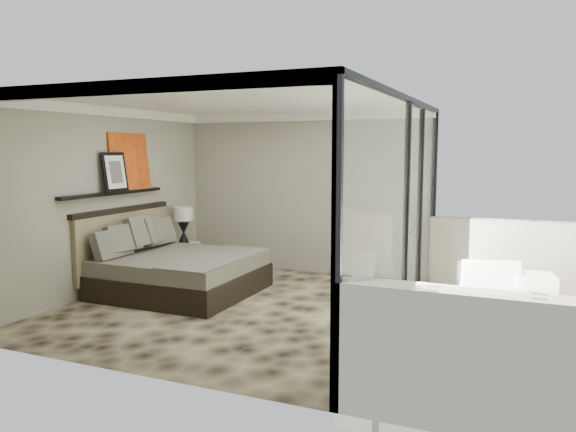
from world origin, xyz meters
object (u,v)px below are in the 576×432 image
at_px(ottoman, 534,292).
at_px(lounger, 499,308).
at_px(table_lamp, 183,220).
at_px(nightstand, 182,258).
at_px(bed, 175,269).

xyz_separation_m(ottoman, lounger, (-0.41, -0.81, -0.04)).
height_order(table_lamp, ottoman, table_lamp).
xyz_separation_m(nightstand, table_lamp, (0.05, 0.00, 0.68)).
bearing_deg(nightstand, table_lamp, -10.45).
distance_m(table_lamp, ottoman, 5.77).
bearing_deg(table_lamp, bed, -61.39).
relative_size(table_lamp, ottoman, 1.29).
bearing_deg(lounger, table_lamp, 154.86).
height_order(bed, ottoman, bed).
distance_m(nightstand, ottoman, 5.78).
distance_m(table_lamp, lounger, 5.46).
distance_m(bed, nightstand, 1.51).
bearing_deg(nightstand, bed, -72.79).
bearing_deg(bed, lounger, 3.45).
bearing_deg(bed, nightstand, 120.29).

